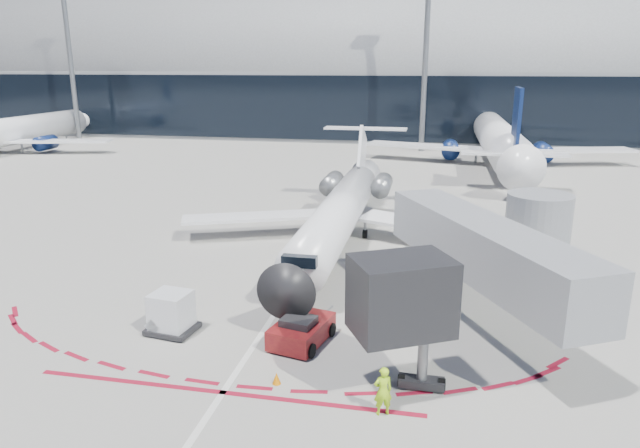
% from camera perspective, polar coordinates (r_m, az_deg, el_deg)
% --- Properties ---
extents(ground, '(260.00, 260.00, 0.00)m').
position_cam_1_polar(ground, '(30.79, -2.06, -5.25)').
color(ground, gray).
rests_on(ground, ground).
extents(apron_centerline, '(0.25, 40.00, 0.01)m').
position_cam_1_polar(apron_centerline, '(32.61, -1.24, -4.01)').
color(apron_centerline, silver).
rests_on(apron_centerline, ground).
extents(apron_stop_bar, '(14.00, 0.25, 0.01)m').
position_cam_1_polar(apron_stop_bar, '(20.91, -9.69, -16.27)').
color(apron_stop_bar, maroon).
rests_on(apron_stop_bar, ground).
extents(terminal_building, '(150.00, 24.15, 24.00)m').
position_cam_1_polar(terminal_building, '(93.20, 7.48, 14.03)').
color(terminal_building, gray).
rests_on(terminal_building, ground).
extents(jet_bridge, '(10.03, 15.20, 4.90)m').
position_cam_1_polar(jet_bridge, '(26.36, 17.46, -2.70)').
color(jet_bridge, '#92959A').
rests_on(jet_bridge, ground).
extents(light_mast_west, '(0.70, 0.70, 25.00)m').
position_cam_1_polar(light_mast_west, '(91.93, -23.75, 15.35)').
color(light_mast_west, slate).
rests_on(light_mast_west, ground).
extents(light_mast_centre, '(0.70, 0.70, 25.00)m').
position_cam_1_polar(light_mast_centre, '(75.99, 10.53, 16.56)').
color(light_mast_centre, slate).
rests_on(light_mast_centre, ground).
extents(regional_jet, '(21.21, 26.16, 6.55)m').
position_cam_1_polar(regional_jet, '(35.92, 2.16, 1.48)').
color(regional_jet, white).
rests_on(regional_jet, ground).
extents(pushback_tug, '(2.51, 4.73, 1.20)m').
position_cam_1_polar(pushback_tug, '(23.64, -1.87, -10.59)').
color(pushback_tug, '#5E0D13').
rests_on(pushback_tug, ground).
extents(ramp_worker, '(0.73, 0.62, 1.70)m').
position_cam_1_polar(ramp_worker, '(19.23, 6.31, -16.26)').
color(ramp_worker, '#B1F119').
rests_on(ramp_worker, ground).
extents(uld_container, '(2.10, 1.85, 1.79)m').
position_cam_1_polar(uld_container, '(25.09, -14.63, -8.62)').
color(uld_container, black).
rests_on(uld_container, ground).
extents(safety_cone_right, '(0.31, 0.31, 0.43)m').
position_cam_1_polar(safety_cone_right, '(21.07, -4.37, -15.13)').
color(safety_cone_right, orange).
rests_on(safety_cone_right, ground).
extents(bg_airliner_0, '(31.74, 33.61, 10.27)m').
position_cam_1_polar(bg_airliner_0, '(84.71, -28.73, 9.83)').
color(bg_airliner_0, white).
rests_on(bg_airliner_0, ground).
extents(bg_airliner_1, '(35.06, 37.12, 11.34)m').
position_cam_1_polar(bg_airliner_1, '(68.86, 17.49, 10.54)').
color(bg_airliner_1, white).
rests_on(bg_airliner_1, ground).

